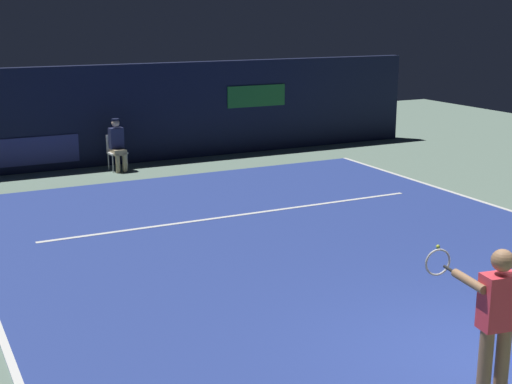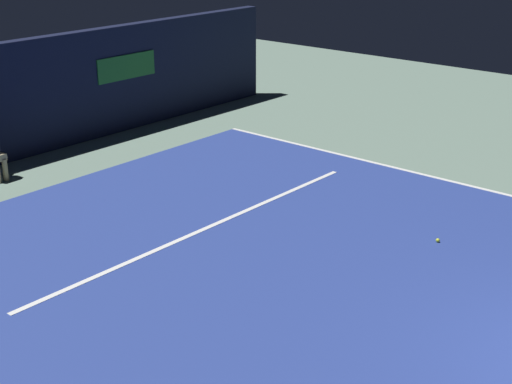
% 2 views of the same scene
% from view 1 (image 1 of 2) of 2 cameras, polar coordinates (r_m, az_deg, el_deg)
% --- Properties ---
extents(ground_plane, '(31.95, 31.95, 0.00)m').
position_cam_1_polar(ground_plane, '(12.54, 2.89, -4.22)').
color(ground_plane, slate).
extents(court_surface, '(10.12, 11.96, 0.01)m').
position_cam_1_polar(court_surface, '(12.54, 2.89, -4.19)').
color(court_surface, navy).
rests_on(court_surface, ground).
extents(line_sideline_left, '(0.10, 11.96, 0.01)m').
position_cam_1_polar(line_sideline_left, '(15.53, 19.21, -1.34)').
color(line_sideline_left, white).
rests_on(line_sideline_left, court_surface).
extents(line_service, '(7.89, 0.10, 0.01)m').
position_cam_1_polar(line_service, '(14.31, -1.23, -1.82)').
color(line_service, white).
rests_on(line_service, court_surface).
extents(back_wall, '(16.50, 0.33, 2.60)m').
position_cam_1_polar(back_wall, '(19.56, -8.91, 6.16)').
color(back_wall, '#141933').
rests_on(back_wall, ground).
extents(tennis_player, '(0.51, 0.99, 1.73)m').
position_cam_1_polar(tennis_player, '(7.56, 18.31, -9.59)').
color(tennis_player, '#8C6647').
rests_on(tennis_player, ground).
extents(line_judge_on_chair, '(0.46, 0.55, 1.32)m').
position_cam_1_polar(line_judge_on_chair, '(18.54, -10.88, 3.73)').
color(line_judge_on_chair, white).
rests_on(line_judge_on_chair, ground).
extents(tennis_ball, '(0.07, 0.07, 0.07)m').
position_cam_1_polar(tennis_ball, '(12.70, 14.14, -4.19)').
color(tennis_ball, '#CCE033').
rests_on(tennis_ball, court_surface).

